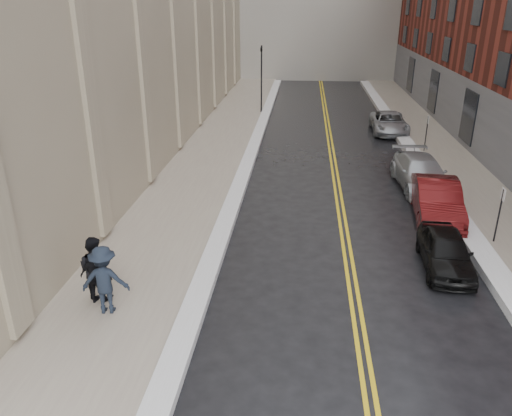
% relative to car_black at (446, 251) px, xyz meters
% --- Properties ---
extents(ground, '(160.00, 160.00, 0.00)m').
position_rel_car_black_xyz_m(ground, '(-5.64, -6.07, -0.64)').
color(ground, black).
rests_on(ground, ground).
extents(sidewalk_left, '(4.00, 64.00, 0.15)m').
position_rel_car_black_xyz_m(sidewalk_left, '(-10.14, 9.93, -0.57)').
color(sidewalk_left, gray).
rests_on(sidewalk_left, ground).
extents(sidewalk_right, '(3.00, 64.00, 0.15)m').
position_rel_car_black_xyz_m(sidewalk_right, '(3.36, 9.93, -0.57)').
color(sidewalk_right, gray).
rests_on(sidewalk_right, ground).
extents(lane_stripe_a, '(0.12, 64.00, 0.01)m').
position_rel_car_black_xyz_m(lane_stripe_a, '(-3.26, 9.93, -0.64)').
color(lane_stripe_a, gold).
rests_on(lane_stripe_a, ground).
extents(lane_stripe_b, '(0.12, 64.00, 0.01)m').
position_rel_car_black_xyz_m(lane_stripe_b, '(-3.02, 9.93, -0.64)').
color(lane_stripe_b, gold).
rests_on(lane_stripe_b, ground).
extents(snow_ridge_left, '(0.70, 60.80, 0.26)m').
position_rel_car_black_xyz_m(snow_ridge_left, '(-7.84, 9.93, -0.51)').
color(snow_ridge_left, silver).
rests_on(snow_ridge_left, ground).
extents(snow_ridge_right, '(0.85, 60.80, 0.30)m').
position_rel_car_black_xyz_m(snow_ridge_right, '(1.51, 9.93, -0.49)').
color(snow_ridge_right, silver).
rests_on(snow_ridge_right, ground).
extents(traffic_signal, '(0.18, 0.15, 5.20)m').
position_rel_car_black_xyz_m(traffic_signal, '(-8.24, 23.93, 2.44)').
color(traffic_signal, black).
rests_on(traffic_signal, ground).
extents(parking_sign_near, '(0.06, 0.35, 2.23)m').
position_rel_car_black_xyz_m(parking_sign_near, '(2.26, 1.93, 0.71)').
color(parking_sign_near, black).
rests_on(parking_sign_near, ground).
extents(parking_sign_far, '(0.06, 0.35, 2.23)m').
position_rel_car_black_xyz_m(parking_sign_far, '(2.26, 13.93, 0.71)').
color(parking_sign_far, black).
rests_on(parking_sign_far, ground).
extents(car_black, '(1.70, 3.84, 1.28)m').
position_rel_car_black_xyz_m(car_black, '(0.00, 0.00, 0.00)').
color(car_black, black).
rests_on(car_black, ground).
extents(car_maroon, '(2.14, 4.97, 1.59)m').
position_rel_car_black_xyz_m(car_maroon, '(0.68, 4.25, 0.15)').
color(car_maroon, '#4F0E0F').
rests_on(car_maroon, ground).
extents(car_silver_near, '(2.41, 5.27, 1.49)m').
position_rel_car_black_xyz_m(car_silver_near, '(0.77, 7.85, 0.11)').
color(car_silver_near, '#A3A7AA').
rests_on(car_silver_near, ground).
extents(car_silver_far, '(2.32, 4.92, 1.36)m').
position_rel_car_black_xyz_m(car_silver_far, '(0.90, 18.77, 0.04)').
color(car_silver_far, '#9EA2A6').
rests_on(car_silver_far, ground).
extents(pedestrian_a, '(1.09, 0.93, 1.97)m').
position_rel_car_black_xyz_m(pedestrian_a, '(-10.81, -3.04, 0.49)').
color(pedestrian_a, black).
rests_on(pedestrian_a, sidewalk_left).
extents(pedestrian_b, '(1.39, 0.91, 2.03)m').
position_rel_car_black_xyz_m(pedestrian_b, '(-10.24, -3.74, 0.53)').
color(pedestrian_b, black).
rests_on(pedestrian_b, sidewalk_left).
extents(pedestrian_c, '(1.02, 0.53, 1.67)m').
position_rel_car_black_xyz_m(pedestrian_c, '(-10.67, -3.32, 0.35)').
color(pedestrian_c, black).
rests_on(pedestrian_c, sidewalk_left).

